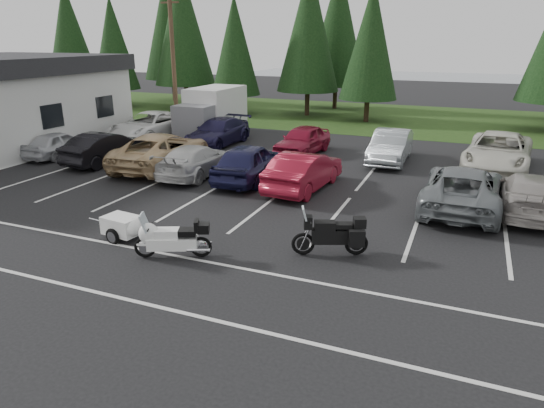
{
  "coord_description": "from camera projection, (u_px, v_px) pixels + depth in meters",
  "views": [
    {
      "loc": [
        7.14,
        -14.01,
        5.85
      ],
      "look_at": [
        1.6,
        -0.5,
        0.83
      ],
      "focal_mm": 32.0,
      "sensor_mm": 36.0,
      "label": 1
    }
  ],
  "objects": [
    {
      "name": "car_far_1",
      "position": [
        218.0,
        132.0,
        27.64
      ],
      "size": [
        2.28,
        5.19,
        1.48
      ],
      "primitive_type": "imported",
      "rotation": [
        0.0,
        0.0,
        -0.04
      ],
      "color": "#191637",
      "rests_on": "ground"
    },
    {
      "name": "conifer_back_b",
      "position": [
        338.0,
        26.0,
        40.01
      ],
      "size": [
        4.97,
        4.97,
        11.58
      ],
      "color": "#332316",
      "rests_on": "ground"
    },
    {
      "name": "adventure_motorcycle",
      "position": [
        330.0,
        231.0,
        13.55
      ],
      "size": [
        2.53,
        1.67,
        1.45
      ],
      "primitive_type": null,
      "rotation": [
        0.0,
        0.0,
        0.38
      ],
      "color": "black",
      "rests_on": "ground"
    },
    {
      "name": "touring_motorcycle",
      "position": [
        172.0,
        235.0,
        13.42
      ],
      "size": [
        2.48,
        1.64,
        1.32
      ],
      "primitive_type": null,
      "rotation": [
        0.0,
        0.0,
        0.41
      ],
      "color": "white",
      "rests_on": "ground"
    },
    {
      "name": "conifer_2",
      "position": [
        182.0,
        24.0,
        40.15
      ],
      "size": [
        5.1,
        5.1,
        11.89
      ],
      "color": "#332316",
      "rests_on": "ground"
    },
    {
      "name": "car_far_2",
      "position": [
        302.0,
        140.0,
        25.44
      ],
      "size": [
        2.2,
        4.54,
        1.49
      ],
      "primitive_type": "imported",
      "rotation": [
        0.0,
        0.0,
        -0.1
      ],
      "color": "maroon",
      "rests_on": "ground"
    },
    {
      "name": "conifer_4",
      "position": [
        309.0,
        28.0,
        36.42
      ],
      "size": [
        4.8,
        4.8,
        11.17
      ],
      "color": "#332316",
      "rests_on": "ground"
    },
    {
      "name": "car_far_4",
      "position": [
        498.0,
        152.0,
        22.51
      ],
      "size": [
        3.35,
        6.23,
        1.66
      ],
      "primitive_type": "imported",
      "rotation": [
        0.0,
        0.0,
        -0.1
      ],
      "color": "beige",
      "rests_on": "ground"
    },
    {
      "name": "car_near_6",
      "position": [
        462.0,
        188.0,
        17.25
      ],
      "size": [
        2.71,
        5.66,
        1.56
      ],
      "primitive_type": "imported",
      "rotation": [
        0.0,
        0.0,
        3.12
      ],
      "color": "slate",
      "rests_on": "ground"
    },
    {
      "name": "box_truck",
      "position": [
        208.0,
        112.0,
        30.06
      ],
      "size": [
        2.4,
        5.6,
        2.9
      ],
      "primitive_type": null,
      "color": "silver",
      "rests_on": "ground"
    },
    {
      "name": "car_near_4",
      "position": [
        249.0,
        162.0,
        20.71
      ],
      "size": [
        2.19,
        4.87,
        1.63
      ],
      "primitive_type": "imported",
      "rotation": [
        0.0,
        0.0,
        3.2
      ],
      "color": "#19193F",
      "rests_on": "ground"
    },
    {
      "name": "car_near_3",
      "position": [
        196.0,
        160.0,
        21.51
      ],
      "size": [
        2.07,
        4.79,
        1.37
      ],
      "primitive_type": "imported",
      "rotation": [
        0.0,
        0.0,
        3.17
      ],
      "color": "#BABAB8",
      "rests_on": "ground"
    },
    {
      "name": "conifer_1",
      "position": [
        113.0,
        43.0,
        41.41
      ],
      "size": [
        3.96,
        3.96,
        9.22
      ],
      "color": "#332316",
      "rests_on": "ground"
    },
    {
      "name": "conifer_0",
      "position": [
        69.0,
        33.0,
        44.43
      ],
      "size": [
        4.58,
        4.58,
        10.66
      ],
      "color": "#332316",
      "rests_on": "ground"
    },
    {
      "name": "car_near_5",
      "position": [
        304.0,
        171.0,
        19.49
      ],
      "size": [
        2.0,
        4.81,
        1.55
      ],
      "primitive_type": "imported",
      "rotation": [
        0.0,
        0.0,
        3.06
      ],
      "color": "maroon",
      "rests_on": "ground"
    },
    {
      "name": "lake_water",
      "position": [
        450.0,
        85.0,
        63.4
      ],
      "size": [
        70.0,
        50.0,
        0.02
      ],
      "primitive_type": "cube",
      "color": "slate",
      "rests_on": "ground"
    },
    {
      "name": "grass_strip",
      "position": [
        372.0,
        117.0,
        37.71
      ],
      "size": [
        80.0,
        16.0,
        0.01
      ],
      "primitive_type": "cube",
      "color": "#1A3611",
      "rests_on": "ground"
    },
    {
      "name": "conifer_5",
      "position": [
        371.0,
        41.0,
        33.78
      ],
      "size": [
        4.14,
        4.14,
        9.63
      ],
      "color": "#332316",
      "rests_on": "ground"
    },
    {
      "name": "conifer_back_a",
      "position": [
        170.0,
        22.0,
        45.18
      ],
      "size": [
        5.28,
        5.28,
        12.3
      ],
      "color": "#332316",
      "rests_on": "ground"
    },
    {
      "name": "ground",
      "position": [
        235.0,
        217.0,
        16.72
      ],
      "size": [
        120.0,
        120.0,
        0.0
      ],
      "primitive_type": "plane",
      "color": "black",
      "rests_on": "ground"
    },
    {
      "name": "car_far_0",
      "position": [
        150.0,
        126.0,
        29.14
      ],
      "size": [
        3.11,
        6.06,
        1.64
      ],
      "primitive_type": "imported",
      "rotation": [
        0.0,
        0.0,
        -0.07
      ],
      "color": "white",
      "rests_on": "ground"
    },
    {
      "name": "car_near_1",
      "position": [
        106.0,
        148.0,
        23.68
      ],
      "size": [
        1.95,
        4.71,
        1.52
      ],
      "primitive_type": "imported",
      "rotation": [
        0.0,
        0.0,
        3.07
      ],
      "color": "black",
      "rests_on": "ground"
    },
    {
      "name": "car_near_7",
      "position": [
        530.0,
        194.0,
        16.83
      ],
      "size": [
        2.19,
        4.93,
        1.41
      ],
      "primitive_type": "imported",
      "rotation": [
        0.0,
        0.0,
        3.1
      ],
      "color": "#A69F98",
      "rests_on": "ground"
    },
    {
      "name": "cargo_trailer",
      "position": [
        122.0,
        227.0,
        14.76
      ],
      "size": [
        1.7,
        1.09,
        0.74
      ],
      "primitive_type": null,
      "rotation": [
        0.0,
        0.0,
        -0.13
      ],
      "color": "white",
      "rests_on": "ground"
    },
    {
      "name": "car_far_3",
      "position": [
        391.0,
        146.0,
        23.87
      ],
      "size": [
        1.68,
        4.72,
        1.55
      ],
      "primitive_type": "imported",
      "rotation": [
        0.0,
        0.0,
        0.01
      ],
      "color": "gray",
      "rests_on": "ground"
    },
    {
      "name": "conifer_3",
      "position": [
        235.0,
        46.0,
        37.5
      ],
      "size": [
        3.87,
        3.87,
        9.02
      ],
      "color": "#332316",
      "rests_on": "ground"
    },
    {
      "name": "stall_markings",
      "position": [
        258.0,
        199.0,
        18.47
      ],
      "size": [
        32.0,
        16.0,
        0.01
      ],
      "primitive_type": "cube",
      "color": "silver",
      "rests_on": "ground"
    },
    {
      "name": "utility_pole",
      "position": [
        173.0,
        58.0,
        29.28
      ],
      "size": [
        1.6,
        0.26,
        9.0
      ],
      "color": "#473321",
      "rests_on": "ground"
    },
    {
      "name": "car_near_2",
      "position": [
        162.0,
        151.0,
        22.73
      ],
      "size": [
        3.33,
        6.22,
        1.66
      ],
      "primitive_type": "imported",
      "rotation": [
        0.0,
        0.0,
        3.24
      ],
      "color": "tan",
      "rests_on": "ground"
    },
    {
      "name": "car_near_0",
      "position": [
        59.0,
        144.0,
        24.96
      ],
      "size": [
        1.67,
        3.96,
        1.34
      ],
      "primitive_type": "imported",
      "rotation": [
        0.0,
        0.0,
        3.17
      ],
      "color": "silver",
      "rests_on": "ground"
    }
  ]
}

